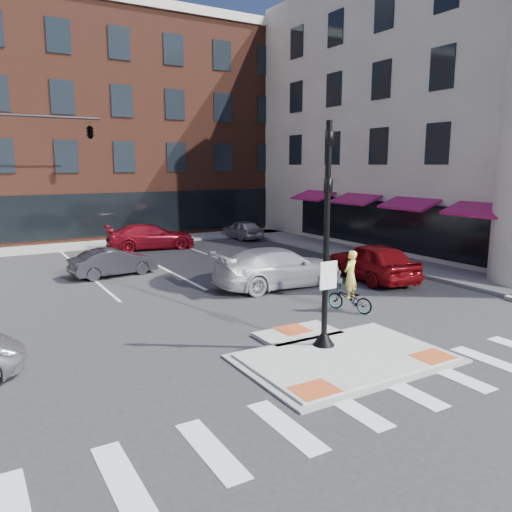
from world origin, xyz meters
TOP-DOWN VIEW (x-y plane):
  - ground at (0.00, 0.00)m, footprint 120.00×120.00m
  - refuge_island at (0.00, -0.26)m, footprint 5.40×4.65m
  - sidewalk_e at (10.80, 10.00)m, footprint 3.00×24.00m
  - sidewalk_n at (3.00, 22.00)m, footprint 26.00×3.00m
  - building_n at (3.00, 31.99)m, footprint 24.40×18.40m
  - building_e at (21.54, 11.50)m, footprint 21.90×23.90m
  - building_far_left at (-4.00, 52.00)m, footprint 10.00×12.00m
  - building_far_right at (9.00, 54.00)m, footprint 12.00×12.00m
  - signal_pole at (0.00, 0.40)m, footprint 0.60×0.60m
  - mast_arm_signal at (-3.47, 18.00)m, footprint 6.10×2.24m
  - red_sedan at (7.06, 6.00)m, footprint 2.68×5.14m
  - white_pickup at (2.85, 7.00)m, footprint 5.69×2.48m
  - bg_car_dark at (-2.50, 12.60)m, footprint 3.95×1.77m
  - bg_car_silver at (8.18, 19.75)m, footprint 1.57×3.82m
  - bg_car_red at (1.38, 18.83)m, footprint 5.45×2.82m
  - cyclist at (3.00, 2.80)m, footprint 1.13×1.77m

SIDE VIEW (x-z plane):
  - ground at x=0.00m, z-range 0.00..0.00m
  - refuge_island at x=0.00m, z-range -0.01..0.11m
  - sidewalk_e at x=10.80m, z-range 0.00..0.15m
  - sidewalk_n at x=3.00m, z-range 0.00..0.15m
  - bg_car_dark at x=-2.50m, z-range 0.00..1.26m
  - bg_car_silver at x=8.18m, z-range 0.00..1.29m
  - cyclist at x=3.00m, z-range -0.35..1.78m
  - bg_car_red at x=1.38m, z-range 0.00..1.51m
  - white_pickup at x=2.85m, z-range 0.00..1.63m
  - red_sedan at x=7.06m, z-range 0.00..1.67m
  - signal_pole at x=0.00m, z-range -0.63..5.35m
  - building_far_left at x=-4.00m, z-range 0.00..10.00m
  - building_far_right at x=9.00m, z-range 0.00..12.00m
  - mast_arm_signal at x=-3.47m, z-range 2.21..10.21m
  - building_n at x=3.00m, z-range 0.05..15.55m
  - building_e at x=21.54m, z-range -0.81..16.89m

